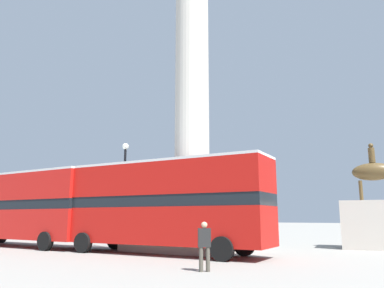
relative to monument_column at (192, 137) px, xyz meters
name	(u,v)px	position (x,y,z in m)	size (l,w,h in m)	color
ground_plane	(192,250)	(0.00, 0.00, -6.38)	(200.00, 200.00, 0.00)	gray
monument_column	(192,137)	(0.00, 0.00, 0.00)	(5.73, 5.73, 19.17)	beige
bus_a	(23,206)	(-10.31, -3.43, -3.92)	(11.23, 2.83, 4.46)	red
bus_b	(161,203)	(0.06, -3.07, -3.91)	(11.10, 3.09, 4.47)	#B7140F
equestrian_statue	(378,219)	(8.88, 5.82, -4.74)	(4.23, 3.28, 6.07)	beige
street_lamp	(124,194)	(-3.55, -1.74, -3.28)	(0.37, 0.37, 6.06)	black
pedestrian_near_lamp	(204,244)	(4.74, -7.03, -5.49)	(0.44, 0.39, 1.62)	#4C473D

